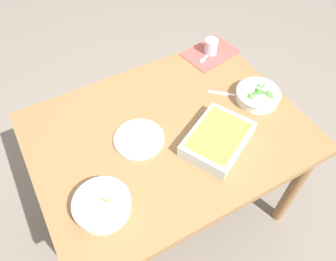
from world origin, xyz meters
name	(u,v)px	position (x,y,z in m)	size (l,w,h in m)	color
ground_plane	(168,204)	(0.00, 0.00, 0.00)	(6.00, 6.00, 0.00)	slate
dining_table	(168,142)	(0.00, 0.00, 0.65)	(1.20, 0.90, 0.74)	olive
placemat	(210,53)	(0.47, 0.36, 0.74)	(0.28, 0.20, 0.00)	#B24C47
stew_bowl	(102,205)	(-0.39, -0.21, 0.77)	(0.22, 0.22, 0.06)	white
broccoli_bowl	(258,95)	(0.47, -0.04, 0.77)	(0.21, 0.21, 0.07)	white
baking_dish	(218,139)	(0.15, -0.17, 0.77)	(0.37, 0.33, 0.06)	silver
drink_cup	(211,47)	(0.47, 0.36, 0.78)	(0.07, 0.07, 0.08)	#B2BCC6
side_plate	(139,139)	(-0.14, 0.02, 0.75)	(0.22, 0.22, 0.01)	white
spoon_by_stew	(95,202)	(-0.41, -0.17, 0.74)	(0.09, 0.17, 0.01)	silver
spoon_by_broccoli	(231,94)	(0.37, 0.04, 0.74)	(0.14, 0.13, 0.01)	silver
spoon_spare	(206,57)	(0.43, 0.34, 0.74)	(0.17, 0.09, 0.01)	silver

